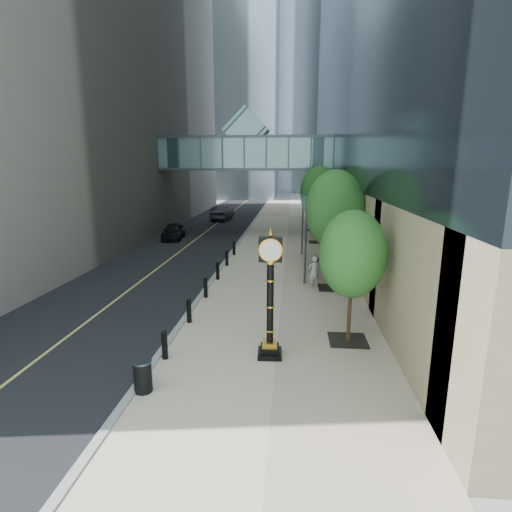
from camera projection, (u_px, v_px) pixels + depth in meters
The scene contains 15 objects.
ground at pixel (241, 379), 12.20m from camera, with size 320.00×320.00×0.00m, color gray.
road at pixel (227, 216), 51.66m from camera, with size 8.00×180.00×0.02m, color black.
sidewalk at pixel (289, 217), 50.95m from camera, with size 8.00×180.00×0.06m, color #C7B599.
curb at pixel (258, 216), 51.30m from camera, with size 0.25×180.00×0.07m, color gray.
midrise_left at pixel (32, 2), 33.91m from camera, with size 20.00×58.00×40.00m, color #A1947E.
distant_tower_c at pixel (271, 78), 122.07m from camera, with size 22.00×22.00×65.00m, color #ADC5D9.
skywalk at pixel (247, 151), 37.95m from camera, with size 17.00×4.20×5.80m.
entrance_canopy at pixel (326, 202), 24.55m from camera, with size 3.00×8.00×4.38m.
bollard_row at pixel (212, 280), 21.06m from camera, with size 0.20×16.20×0.90m.
street_trees at pixel (324, 202), 27.35m from camera, with size 3.09×28.49×6.36m.
street_clock at pixel (270, 304), 13.17m from camera, with size 0.84×0.84×4.29m.
trash_bin at pixel (143, 377), 11.36m from camera, with size 0.52×0.52×0.90m, color black.
pedestrian at pixel (314, 272), 20.96m from camera, with size 0.63×0.41×1.73m, color #AFA9A1.
car_near at pixel (173, 231), 35.30m from camera, with size 1.66×4.12×1.40m, color black.
car_far at pixel (222, 213), 47.66m from camera, with size 1.79×5.13×1.69m, color black.
Camera 1 is at (1.46, -10.97, 6.39)m, focal length 28.00 mm.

